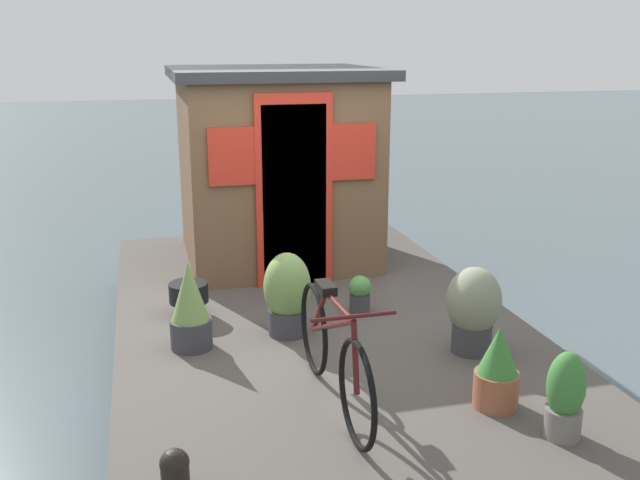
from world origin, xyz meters
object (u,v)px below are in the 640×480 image
object	(u,v)px
houseboat_cabin	(276,165)
potted_plant_geranium	(287,294)
potted_plant_basil	(360,294)
charcoal_grill	(189,294)
potted_plant_rosemary	(497,369)
potted_plant_succulent	(473,308)
mooring_bollard	(175,471)
potted_plant_lavender	(190,307)
potted_plant_sage	(565,396)
bicycle	(333,352)

from	to	relation	value
houseboat_cabin	potted_plant_geranium	distance (m)	2.19
potted_plant_basil	charcoal_grill	distance (m)	1.45
houseboat_cabin	potted_plant_rosemary	distance (m)	3.68
potted_plant_basil	charcoal_grill	bearing A→B (deg)	78.49
potted_plant_succulent	potted_plant_basil	world-z (taller)	potted_plant_succulent
houseboat_cabin	potted_plant_basil	bearing A→B (deg)	-167.96
mooring_bollard	potted_plant_lavender	bearing A→B (deg)	-6.99
potted_plant_rosemary	potted_plant_succulent	world-z (taller)	potted_plant_succulent
houseboat_cabin	potted_plant_sage	world-z (taller)	houseboat_cabin
bicycle	potted_plant_basil	bearing A→B (deg)	-23.41
potted_plant_basil	bicycle	bearing A→B (deg)	156.59
potted_plant_succulent	houseboat_cabin	bearing A→B (deg)	19.20
potted_plant_basil	potted_plant_succulent	bearing A→B (deg)	-149.20
houseboat_cabin	potted_plant_lavender	distance (m)	2.49
bicycle	potted_plant_basil	size ratio (longest dim) A/B	4.94
bicycle	mooring_bollard	distance (m)	1.27
mooring_bollard	potted_plant_geranium	bearing A→B (deg)	-27.35
potted_plant_rosemary	mooring_bollard	size ratio (longest dim) A/B	2.09
potted_plant_lavender	potted_plant_sage	size ratio (longest dim) A/B	1.27
houseboat_cabin	charcoal_grill	bearing A→B (deg)	144.87
bicycle	potted_plant_rosemary	xyz separation A→B (m)	(-0.28, -1.00, -0.11)
potted_plant_succulent	potted_plant_basil	size ratio (longest dim) A/B	2.00
potted_plant_succulent	mooring_bollard	bearing A→B (deg)	118.85
potted_plant_succulent	charcoal_grill	bearing A→B (deg)	57.85
potted_plant_geranium	potted_plant_basil	bearing A→B (deg)	-66.54
potted_plant_basil	potted_plant_geranium	xyz separation A→B (m)	(-0.30, 0.69, 0.17)
bicycle	mooring_bollard	size ratio (longest dim) A/B	6.28
houseboat_cabin	mooring_bollard	distance (m)	4.26
charcoal_grill	bicycle	bearing A→B (deg)	-156.48
potted_plant_succulent	charcoal_grill	size ratio (longest dim) A/B	1.99
potted_plant_lavender	potted_plant_basil	xyz separation A→B (m)	(0.37, -1.45, -0.15)
potted_plant_geranium	potted_plant_rosemary	bearing A→B (deg)	-144.49
houseboat_cabin	charcoal_grill	xyz separation A→B (m)	(-1.48, 1.04, -0.81)
potted_plant_geranium	potted_plant_sage	xyz separation A→B (m)	(-1.89, -1.25, -0.08)
potted_plant_lavender	potted_plant_sage	distance (m)	2.71
houseboat_cabin	bicycle	distance (m)	3.33
potted_plant_succulent	potted_plant_geranium	world-z (taller)	potted_plant_geranium
potted_plant_basil	charcoal_grill	xyz separation A→B (m)	(0.29, 1.42, 0.03)
houseboat_cabin	potted_plant_succulent	distance (m)	2.96
potted_plant_rosemary	charcoal_grill	xyz separation A→B (m)	(2.05, 1.77, -0.06)
potted_plant_rosemary	potted_plant_sage	distance (m)	0.48
charcoal_grill	mooring_bollard	world-z (taller)	charcoal_grill
potted_plant_geranium	houseboat_cabin	bearing A→B (deg)	-8.64
potted_plant_lavender	mooring_bollard	distance (m)	1.85
potted_plant_geranium	charcoal_grill	bearing A→B (deg)	50.97
potted_plant_succulent	charcoal_grill	distance (m)	2.36
potted_plant_geranium	mooring_bollard	xyz separation A→B (m)	(-1.90, 0.98, -0.20)
bicycle	potted_plant_lavender	size ratio (longest dim) A/B	2.38
bicycle	potted_plant_succulent	size ratio (longest dim) A/B	2.47
potted_plant_basil	potted_plant_sage	bearing A→B (deg)	-165.68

